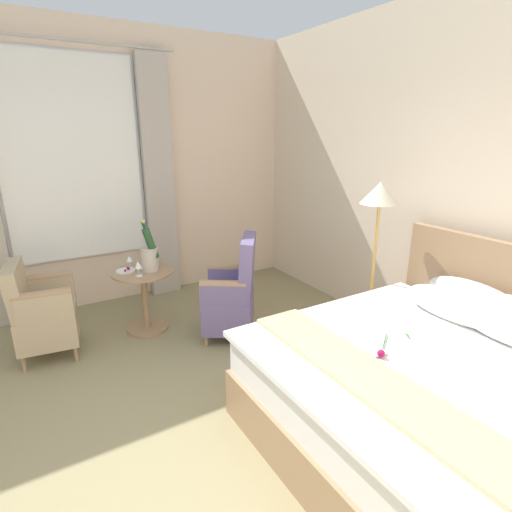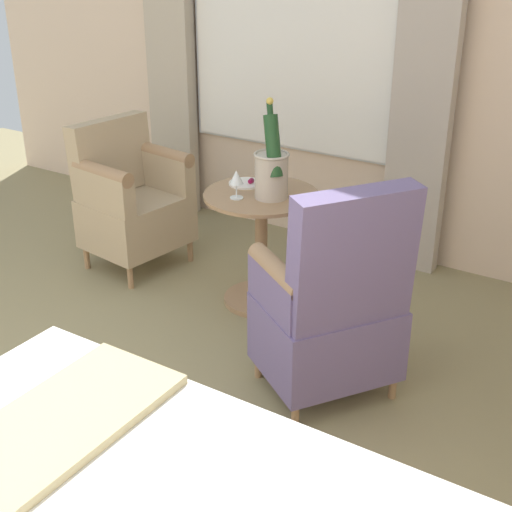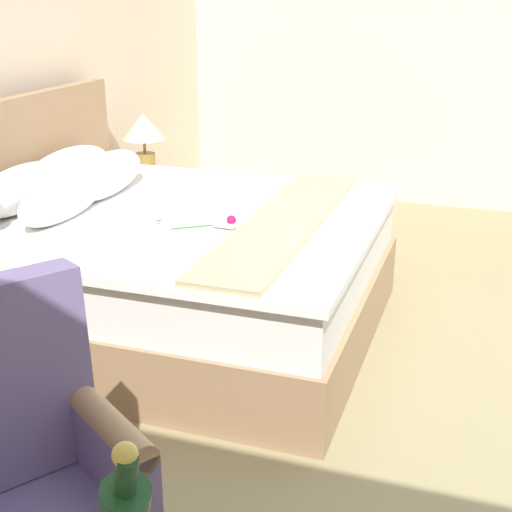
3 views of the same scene
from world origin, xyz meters
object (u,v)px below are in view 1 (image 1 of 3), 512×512
object	(u,v)px
floor_lamp_brass	(379,210)
snack_plate	(126,270)
bed	(430,386)
armchair_facing_bed	(42,312)
wine_glass_near_bucket	(129,259)
wine_glass_near_edge	(138,265)
side_table_round	(145,296)
champagne_bucket	(150,255)
armchair_by_window	(233,295)

from	to	relation	value
floor_lamp_brass	snack_plate	size ratio (longest dim) A/B	8.40
bed	armchair_facing_bed	bearing A→B (deg)	-139.62
floor_lamp_brass	wine_glass_near_bucket	size ratio (longest dim) A/B	11.99
wine_glass_near_edge	armchair_facing_bed	bearing A→B (deg)	-98.49
side_table_round	snack_plate	world-z (taller)	snack_plate
side_table_round	champagne_bucket	size ratio (longest dim) A/B	1.25
side_table_round	wine_glass_near_bucket	size ratio (longest dim) A/B	4.95
snack_plate	armchair_by_window	world-z (taller)	armchair_by_window
side_table_round	wine_glass_near_edge	bearing A→B (deg)	-28.88
champagne_bucket	armchair_by_window	distance (m)	0.94
floor_lamp_brass	snack_plate	bearing A→B (deg)	-127.44
wine_glass_near_bucket	snack_plate	bearing A→B (deg)	-41.86
side_table_round	snack_plate	distance (m)	0.34
snack_plate	bed	bearing A→B (deg)	27.33
floor_lamp_brass	side_table_round	xyz separation A→B (m)	(-1.42, -1.81, -0.97)
bed	wine_glass_near_bucket	xyz separation A→B (m)	(-2.69, -1.29, 0.37)
champagne_bucket	armchair_facing_bed	world-z (taller)	champagne_bucket
champagne_bucket	snack_plate	world-z (taller)	champagne_bucket
bed	champagne_bucket	distance (m)	2.79
armchair_by_window	armchair_facing_bed	size ratio (longest dim) A/B	1.15
bed	champagne_bucket	bearing A→B (deg)	-155.95
side_table_round	armchair_facing_bed	distance (m)	0.96
floor_lamp_brass	side_table_round	world-z (taller)	floor_lamp_brass
side_table_round	wine_glass_near_bucket	world-z (taller)	wine_glass_near_bucket
bed	snack_plate	xyz separation A→B (m)	(-2.62, -1.35, 0.29)
bed	wine_glass_near_edge	bearing A→B (deg)	-152.11
snack_plate	champagne_bucket	bearing A→B (deg)	65.97
armchair_by_window	bed	bearing A→B (deg)	13.31
champagne_bucket	armchair_facing_bed	bearing A→B (deg)	-91.33
wine_glass_near_bucket	side_table_round	bearing A→B (deg)	29.79
armchair_by_window	wine_glass_near_bucket	bearing A→B (deg)	-131.57
side_table_round	champagne_bucket	world-z (taller)	champagne_bucket
floor_lamp_brass	armchair_by_window	world-z (taller)	floor_lamp_brass
champagne_bucket	wine_glass_near_edge	bearing A→B (deg)	-54.49
armchair_facing_bed	bed	bearing A→B (deg)	40.38
champagne_bucket	snack_plate	xyz separation A→B (m)	(-0.10, -0.23, -0.16)
wine_glass_near_edge	champagne_bucket	bearing A→B (deg)	125.51
snack_plate	armchair_by_window	distance (m)	1.13
wine_glass_near_bucket	snack_plate	world-z (taller)	wine_glass_near_bucket
wine_glass_near_edge	snack_plate	bearing A→B (deg)	-159.44
wine_glass_near_edge	armchair_facing_bed	xyz separation A→B (m)	(-0.13, -0.89, -0.34)
champagne_bucket	wine_glass_near_edge	xyz separation A→B (m)	(0.11, -0.15, -0.06)
floor_lamp_brass	wine_glass_near_bucket	world-z (taller)	floor_lamp_brass
floor_lamp_brass	side_table_round	size ratio (longest dim) A/B	2.42
side_table_round	champagne_bucket	xyz separation A→B (m)	(0.02, 0.08, 0.45)
floor_lamp_brass	armchair_facing_bed	distance (m)	3.24
wine_glass_near_bucket	armchair_facing_bed	distance (m)	0.94
bed	wine_glass_near_edge	size ratio (longest dim) A/B	13.33
champagne_bucket	snack_plate	bearing A→B (deg)	-114.03
armchair_facing_bed	floor_lamp_brass	bearing A→B (deg)	62.81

